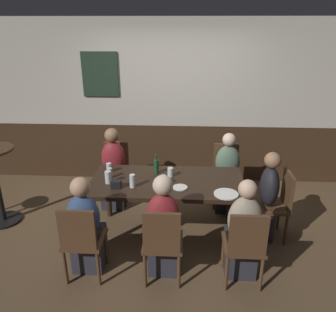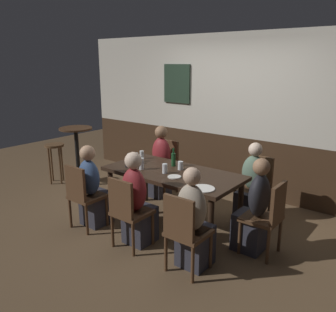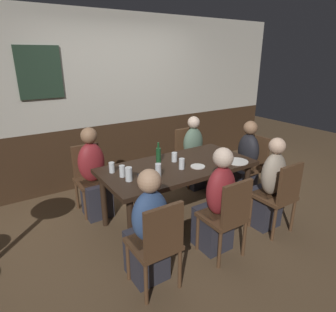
# 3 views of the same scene
# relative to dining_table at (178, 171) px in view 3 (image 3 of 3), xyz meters

# --- Properties ---
(ground_plane) EXTENTS (12.00, 12.00, 0.00)m
(ground_plane) POSITION_rel_dining_table_xyz_m (0.00, 0.00, -0.66)
(ground_plane) COLOR brown
(wall_back) EXTENTS (6.40, 0.13, 2.60)m
(wall_back) POSITION_rel_dining_table_xyz_m (-0.01, 1.65, 0.64)
(wall_back) COLOR #3D2819
(wall_back) RESTS_ON ground_plane
(dining_table) EXTENTS (1.85, 0.90, 0.74)m
(dining_table) POSITION_rel_dining_table_xyz_m (0.00, 0.00, 0.00)
(dining_table) COLOR black
(dining_table) RESTS_ON ground_plane
(chair_mid_near) EXTENTS (0.40, 0.40, 0.88)m
(chair_mid_near) POSITION_rel_dining_table_xyz_m (0.00, -0.86, -0.17)
(chair_mid_near) COLOR #513521
(chair_mid_near) RESTS_ON ground_plane
(chair_left_far) EXTENTS (0.40, 0.40, 0.88)m
(chair_left_far) POSITION_rel_dining_table_xyz_m (-0.81, 0.86, -0.17)
(chair_left_far) COLOR #513521
(chair_left_far) RESTS_ON ground_plane
(chair_right_far) EXTENTS (0.40, 0.40, 0.88)m
(chair_right_far) POSITION_rel_dining_table_xyz_m (0.81, 0.86, -0.17)
(chair_right_far) COLOR #513521
(chair_right_far) RESTS_ON ground_plane
(chair_left_near) EXTENTS (0.40, 0.40, 0.88)m
(chair_left_near) POSITION_rel_dining_table_xyz_m (-0.81, -0.86, -0.17)
(chair_left_near) COLOR #513521
(chair_left_near) RESTS_ON ground_plane
(chair_right_near) EXTENTS (0.40, 0.40, 0.88)m
(chair_right_near) POSITION_rel_dining_table_xyz_m (0.81, -0.86, -0.17)
(chair_right_near) COLOR #513521
(chair_right_near) RESTS_ON ground_plane
(chair_head_east) EXTENTS (0.40, 0.40, 0.88)m
(chair_head_east) POSITION_rel_dining_table_xyz_m (1.34, 0.00, -0.17)
(chair_head_east) COLOR #513521
(chair_head_east) RESTS_ON ground_plane
(person_mid_near) EXTENTS (0.34, 0.37, 1.16)m
(person_mid_near) POSITION_rel_dining_table_xyz_m (0.00, -0.70, -0.17)
(person_mid_near) COLOR #2D2D38
(person_mid_near) RESTS_ON ground_plane
(person_left_far) EXTENTS (0.34, 0.37, 1.16)m
(person_left_far) POSITION_rel_dining_table_xyz_m (-0.81, 0.70, -0.17)
(person_left_far) COLOR #2D2D38
(person_left_far) RESTS_ON ground_plane
(person_right_far) EXTENTS (0.34, 0.37, 1.11)m
(person_right_far) POSITION_rel_dining_table_xyz_m (0.81, 0.70, -0.20)
(person_right_far) COLOR #2D2D38
(person_right_far) RESTS_ON ground_plane
(person_left_near) EXTENTS (0.34, 0.37, 1.12)m
(person_left_near) POSITION_rel_dining_table_xyz_m (-0.81, -0.70, -0.19)
(person_left_near) COLOR #2D2D38
(person_left_near) RESTS_ON ground_plane
(person_right_near) EXTENTS (0.34, 0.37, 1.13)m
(person_right_near) POSITION_rel_dining_table_xyz_m (0.81, -0.70, -0.19)
(person_right_near) COLOR #2D2D38
(person_right_near) RESTS_ON ground_plane
(person_head_east) EXTENTS (0.37, 0.34, 1.13)m
(person_head_east) POSITION_rel_dining_table_xyz_m (1.18, 0.00, -0.19)
(person_head_east) COLOR #2D2D38
(person_head_east) RESTS_ON ground_plane
(beer_glass_tall) EXTENTS (0.08, 0.08, 0.15)m
(beer_glass_tall) POSITION_rel_dining_table_xyz_m (-0.69, -0.10, 0.15)
(beer_glass_tall) COLOR silver
(beer_glass_tall) RESTS_ON dining_table
(tumbler_short) EXTENTS (0.07, 0.07, 0.13)m
(tumbler_short) POSITION_rel_dining_table_xyz_m (-0.04, -0.13, 0.13)
(tumbler_short) COLOR silver
(tumbler_short) RESTS_ON dining_table
(pint_glass_stout) EXTENTS (0.07, 0.07, 0.12)m
(pint_glass_stout) POSITION_rel_dining_table_xyz_m (0.03, 0.12, 0.13)
(pint_glass_stout) COLOR silver
(pint_glass_stout) RESTS_ON dining_table
(pint_glass_pale) EXTENTS (0.07, 0.07, 0.16)m
(pint_glass_pale) POSITION_rel_dining_table_xyz_m (-0.39, -0.19, 0.14)
(pint_glass_pale) COLOR silver
(pint_glass_pale) RESTS_ON dining_table
(pint_glass_amber) EXTENTS (0.06, 0.06, 0.13)m
(pint_glass_amber) POSITION_rel_dining_table_xyz_m (-0.71, 0.04, 0.14)
(pint_glass_amber) COLOR silver
(pint_glass_amber) RESTS_ON dining_table
(tumbler_water) EXTENTS (0.06, 0.06, 0.12)m
(tumbler_water) POSITION_rel_dining_table_xyz_m (-0.75, 0.22, 0.13)
(tumbler_water) COLOR silver
(tumbler_water) RESTS_ON dining_table
(beer_bottle_green) EXTENTS (0.06, 0.06, 0.25)m
(beer_bottle_green) POSITION_rel_dining_table_xyz_m (-0.15, 0.21, 0.18)
(beer_bottle_green) COLOR #194723
(beer_bottle_green) RESTS_ON dining_table
(plate_white_large) EXTENTS (0.27, 0.27, 0.01)m
(plate_white_large) POSITION_rel_dining_table_xyz_m (0.67, -0.31, 0.08)
(plate_white_large) COLOR white
(plate_white_large) RESTS_ON dining_table
(plate_white_small) EXTENTS (0.17, 0.17, 0.01)m
(plate_white_small) POSITION_rel_dining_table_xyz_m (0.16, -0.18, 0.08)
(plate_white_small) COLOR white
(plate_white_small) RESTS_ON dining_table
(condiment_caddy) EXTENTS (0.11, 0.09, 0.09)m
(condiment_caddy) POSITION_rel_dining_table_xyz_m (-0.58, -0.21, 0.12)
(condiment_caddy) COLOR black
(condiment_caddy) RESTS_ON dining_table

